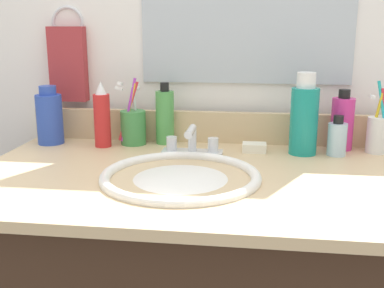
{
  "coord_description": "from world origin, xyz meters",
  "views": [
    {
      "loc": [
        0.13,
        -1.04,
        1.16
      ],
      "look_at": [
        -0.01,
        0.0,
        0.9
      ],
      "focal_mm": 44.28,
      "sensor_mm": 36.0,
      "label": 1
    }
  ],
  "objects_px": {
    "bottle_gel_clear": "(337,138)",
    "cup_green": "(133,126)",
    "bottle_toner_green": "(165,116)",
    "faucet": "(192,145)",
    "bottle_shampoo_blue": "(50,117)",
    "cup_white_ceramic": "(378,133)",
    "bottle_spray_red": "(102,117)",
    "soap_bar": "(254,148)",
    "hand_towel": "(68,64)",
    "bottle_soap_pink": "(342,123)",
    "bottle_mouthwash_teal": "(304,118)"
  },
  "relations": [
    {
      "from": "bottle_soap_pink",
      "to": "cup_white_ceramic",
      "type": "xyz_separation_m",
      "value": [
        0.09,
        -0.03,
        -0.02
      ]
    },
    {
      "from": "faucet",
      "to": "bottle_gel_clear",
      "type": "bearing_deg",
      "value": 8.17
    },
    {
      "from": "hand_towel",
      "to": "bottle_soap_pink",
      "type": "relative_size",
      "value": 1.33
    },
    {
      "from": "bottle_gel_clear",
      "to": "cup_green",
      "type": "distance_m",
      "value": 0.56
    },
    {
      "from": "bottle_mouthwash_teal",
      "to": "cup_green",
      "type": "xyz_separation_m",
      "value": [
        -0.47,
        0.04,
        -0.04
      ]
    },
    {
      "from": "bottle_gel_clear",
      "to": "bottle_soap_pink",
      "type": "distance_m",
      "value": 0.08
    },
    {
      "from": "bottle_spray_red",
      "to": "bottle_soap_pink",
      "type": "xyz_separation_m",
      "value": [
        0.66,
        0.06,
        -0.01
      ]
    },
    {
      "from": "faucet",
      "to": "soap_bar",
      "type": "height_order",
      "value": "faucet"
    },
    {
      "from": "faucet",
      "to": "bottle_toner_green",
      "type": "distance_m",
      "value": 0.16
    },
    {
      "from": "cup_green",
      "to": "cup_white_ceramic",
      "type": "distance_m",
      "value": 0.67
    },
    {
      "from": "faucet",
      "to": "bottle_spray_red",
      "type": "distance_m",
      "value": 0.28
    },
    {
      "from": "bottle_mouthwash_teal",
      "to": "bottle_soap_pink",
      "type": "distance_m",
      "value": 0.13
    },
    {
      "from": "bottle_gel_clear",
      "to": "faucet",
      "type": "bearing_deg",
      "value": -171.83
    },
    {
      "from": "bottle_gel_clear",
      "to": "bottle_spray_red",
      "type": "height_order",
      "value": "bottle_spray_red"
    },
    {
      "from": "bottle_mouthwash_teal",
      "to": "bottle_soap_pink",
      "type": "height_order",
      "value": "bottle_mouthwash_teal"
    },
    {
      "from": "bottle_spray_red",
      "to": "bottle_shampoo_blue",
      "type": "bearing_deg",
      "value": 174.75
    },
    {
      "from": "bottle_soap_pink",
      "to": "cup_white_ceramic",
      "type": "bearing_deg",
      "value": -15.69
    },
    {
      "from": "bottle_shampoo_blue",
      "to": "cup_white_ceramic",
      "type": "relative_size",
      "value": 0.87
    },
    {
      "from": "bottle_soap_pink",
      "to": "soap_bar",
      "type": "relative_size",
      "value": 2.59
    },
    {
      "from": "hand_towel",
      "to": "cup_green",
      "type": "distance_m",
      "value": 0.28
    },
    {
      "from": "bottle_toner_green",
      "to": "faucet",
      "type": "bearing_deg",
      "value": -52.64
    },
    {
      "from": "bottle_soap_pink",
      "to": "soap_bar",
      "type": "bearing_deg",
      "value": -165.25
    },
    {
      "from": "bottle_spray_red",
      "to": "bottle_toner_green",
      "type": "bearing_deg",
      "value": 19.91
    },
    {
      "from": "bottle_shampoo_blue",
      "to": "bottle_toner_green",
      "type": "xyz_separation_m",
      "value": [
        0.33,
        0.05,
        0.0
      ]
    },
    {
      "from": "faucet",
      "to": "bottle_soap_pink",
      "type": "xyz_separation_m",
      "value": [
        0.4,
        0.12,
        0.05
      ]
    },
    {
      "from": "faucet",
      "to": "bottle_soap_pink",
      "type": "bearing_deg",
      "value": 17.08
    },
    {
      "from": "bottle_gel_clear",
      "to": "bottle_spray_red",
      "type": "relative_size",
      "value": 0.58
    },
    {
      "from": "bottle_soap_pink",
      "to": "soap_bar",
      "type": "height_order",
      "value": "bottle_soap_pink"
    },
    {
      "from": "bottle_shampoo_blue",
      "to": "soap_bar",
      "type": "bearing_deg",
      "value": -1.83
    },
    {
      "from": "bottle_mouthwash_teal",
      "to": "soap_bar",
      "type": "height_order",
      "value": "bottle_mouthwash_teal"
    },
    {
      "from": "bottle_gel_clear",
      "to": "cup_white_ceramic",
      "type": "bearing_deg",
      "value": 20.69
    },
    {
      "from": "bottle_shampoo_blue",
      "to": "bottle_mouthwash_teal",
      "type": "bearing_deg",
      "value": -1.65
    },
    {
      "from": "soap_bar",
      "to": "faucet",
      "type": "bearing_deg",
      "value": -159.64
    },
    {
      "from": "bottle_spray_red",
      "to": "cup_green",
      "type": "height_order",
      "value": "cup_green"
    },
    {
      "from": "bottle_spray_red",
      "to": "bottle_mouthwash_teal",
      "type": "bearing_deg",
      "value": -0.6
    },
    {
      "from": "bottle_mouthwash_teal",
      "to": "bottle_toner_green",
      "type": "height_order",
      "value": "bottle_mouthwash_teal"
    },
    {
      "from": "cup_green",
      "to": "bottle_gel_clear",
      "type": "bearing_deg",
      "value": -4.9
    },
    {
      "from": "hand_towel",
      "to": "bottle_mouthwash_teal",
      "type": "relative_size",
      "value": 1.02
    },
    {
      "from": "bottle_toner_green",
      "to": "cup_green",
      "type": "distance_m",
      "value": 0.1
    },
    {
      "from": "bottle_toner_green",
      "to": "cup_green",
      "type": "xyz_separation_m",
      "value": [
        -0.09,
        -0.02,
        -0.03
      ]
    },
    {
      "from": "bottle_toner_green",
      "to": "hand_towel",
      "type": "bearing_deg",
      "value": 169.99
    },
    {
      "from": "bottle_mouthwash_teal",
      "to": "bottle_soap_pink",
      "type": "xyz_separation_m",
      "value": [
        0.11,
        0.06,
        -0.02
      ]
    },
    {
      "from": "hand_towel",
      "to": "bottle_gel_clear",
      "type": "height_order",
      "value": "hand_towel"
    },
    {
      "from": "bottle_spray_red",
      "to": "soap_bar",
      "type": "distance_m",
      "value": 0.43
    },
    {
      "from": "faucet",
      "to": "bottle_mouthwash_teal",
      "type": "bearing_deg",
      "value": 11.4
    },
    {
      "from": "hand_towel",
      "to": "bottle_toner_green",
      "type": "bearing_deg",
      "value": -10.01
    },
    {
      "from": "bottle_gel_clear",
      "to": "cup_green",
      "type": "height_order",
      "value": "cup_green"
    },
    {
      "from": "bottle_gel_clear",
      "to": "cup_green",
      "type": "bearing_deg",
      "value": 175.1
    },
    {
      "from": "hand_towel",
      "to": "faucet",
      "type": "relative_size",
      "value": 1.38
    },
    {
      "from": "bottle_spray_red",
      "to": "cup_white_ceramic",
      "type": "bearing_deg",
      "value": 2.5
    }
  ]
}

